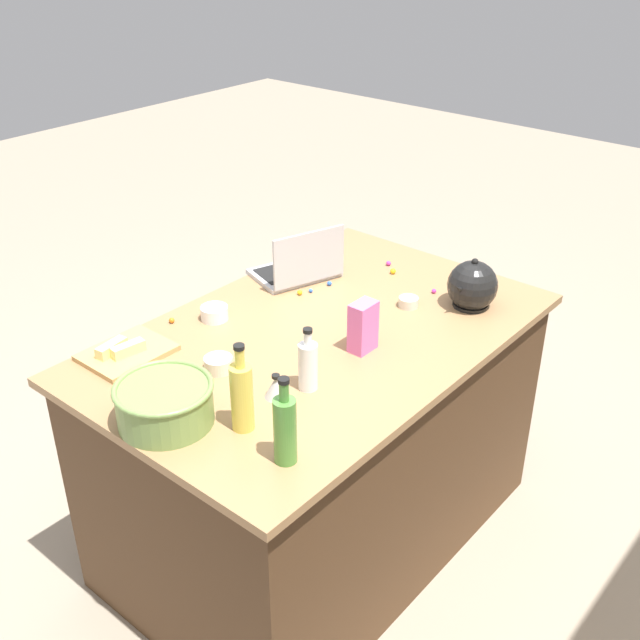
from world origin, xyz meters
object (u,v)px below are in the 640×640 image
Objects in this scene: kettle at (472,286)px; kitchen_timer at (276,387)px; mixing_bowl_large at (165,403)px; bottle_vinegar at (308,365)px; cutting_board at (127,353)px; bottle_oil at (242,395)px; ramekin_medium at (214,313)px; ramekin_small at (408,302)px; butter_stick_left at (112,348)px; bottle_olive at (285,428)px; candy_bag at (363,327)px; ramekin_wide at (218,364)px; laptop at (299,267)px; butter_stick_right at (128,349)px.

kettle reaches higher than kitchen_timer.
mixing_bowl_large is 1.37× the size of bottle_vinegar.
kitchen_timer is at bearing 104.78° from cutting_board.
bottle_oil reaches higher than bottle_vinegar.
bottle_oil is 2.80× the size of ramekin_medium.
butter_stick_left is at bearing -30.20° from ramekin_small.
mixing_bowl_large is at bearing -76.08° from bottle_olive.
ramekin_small is 0.72m from kitchen_timer.
ramekin_small is 0.41× the size of candy_bag.
ramekin_small is at bearing 172.81° from mixing_bowl_large.
kitchen_timer is (0.21, 0.49, 0.01)m from ramekin_medium.
cutting_board is at bearing -111.72° from mixing_bowl_large.
mixing_bowl_large is at bearing 16.72° from ramekin_wide.
laptop reaches higher than ramekin_wide.
ramekin_wide is (-0.17, 0.31, -0.01)m from butter_stick_left.
butter_stick_right is 0.30m from ramekin_wide.
cutting_board is 3.49× the size of kitchen_timer.
kitchen_timer is (-0.01, 0.24, 0.01)m from ramekin_wide.
ramekin_small is (-0.87, 0.48, -0.02)m from butter_stick_right.
candy_bag reaches higher than ramekin_medium.
butter_stick_left is (0.27, -0.59, -0.05)m from bottle_vinegar.
mixing_bowl_large is 2.55× the size of butter_stick_right.
bottle_oil is (0.81, 0.51, 0.06)m from laptop.
candy_bag is at bearing -179.79° from bottle_oil.
bottle_oil reaches higher than mixing_bowl_large.
ramekin_medium is at bearing -130.86° from ramekin_wide.
bottle_oil is at bearing 0.21° from candy_bag.
kitchen_timer is (-0.29, 0.15, -0.03)m from mixing_bowl_large.
kitchen_timer reaches higher than butter_stick_right.
mixing_bowl_large is 0.22m from bottle_oil.
candy_bag is at bearing 132.89° from cutting_board.
laptop reaches higher than ramekin_medium.
kettle is at bearing 146.57° from butter_stick_left.
laptop reaches higher than kettle.
mixing_bowl_large is 1.10× the size of bottle_olive.
ramekin_small is (-0.08, 0.45, -0.03)m from laptop.
laptop reaches higher than ramekin_small.
bottle_olive is at bearing 88.62° from butter_stick_left.
kitchen_timer is (-0.14, 0.53, 0.03)m from cutting_board.
bottle_vinegar is 1.20× the size of candy_bag.
ramekin_small is 0.92× the size of kitchen_timer.
bottle_oil is 0.65m from ramekin_medium.
laptop is 0.75m from bottle_vinegar.
bottle_oil is 0.99× the size of cutting_board.
candy_bag is at bearing 145.52° from ramekin_wide.
butter_stick_right is (0.79, -0.03, -0.01)m from laptop.
mixing_bowl_large is 2.55× the size of butter_stick_left.
bottle_olive is (0.84, 0.69, 0.06)m from laptop.
cutting_board is at bearing -30.20° from ramekin_small.
kettle is 1.94× the size of butter_stick_left.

